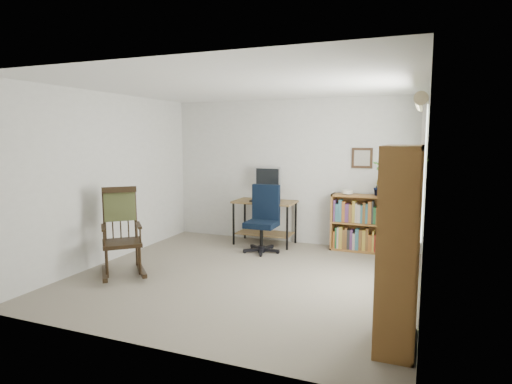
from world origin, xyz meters
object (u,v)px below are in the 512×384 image
at_px(desk, 265,222).
at_px(low_bookshelf, 359,223).
at_px(office_chair, 261,219).
at_px(rocking_chair, 122,231).
at_px(tall_bookshelf, 399,247).

relative_size(desk, low_bookshelf, 1.14).
height_order(office_chair, rocking_chair, rocking_chair).
distance_m(rocking_chair, low_bookshelf, 3.54).
bearing_deg(low_bookshelf, rocking_chair, -139.11).
xyz_separation_m(desk, office_chair, (0.13, -0.51, 0.16)).
bearing_deg(desk, tall_bookshelf, -51.39).
xyz_separation_m(rocking_chair, tall_bookshelf, (3.43, -0.66, 0.28)).
relative_size(desk, office_chair, 0.96).
distance_m(office_chair, tall_bookshelf, 3.19).
relative_size(office_chair, rocking_chair, 0.92).
bearing_deg(rocking_chair, tall_bookshelf, -53.02).
bearing_deg(low_bookshelf, tall_bookshelf, -75.72).
xyz_separation_m(low_bookshelf, tall_bookshelf, (0.76, -2.97, 0.41)).
bearing_deg(office_chair, low_bookshelf, 23.75).
xyz_separation_m(desk, low_bookshelf, (1.52, 0.12, 0.08)).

